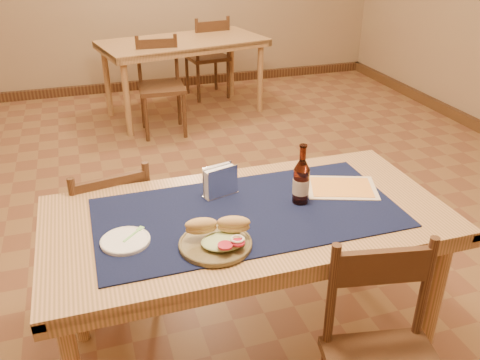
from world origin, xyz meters
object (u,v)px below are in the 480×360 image
object	(u,v)px
main_table	(247,231)
napkin_holder	(220,182)
chair_main_far	(111,232)
beer_bottle	(301,182)
sandwich_plate	(218,239)
back_table	(183,48)

from	to	relation	value
main_table	napkin_holder	distance (m)	0.23
chair_main_far	napkin_holder	size ratio (longest dim) A/B	5.19
napkin_holder	beer_bottle	bearing A→B (deg)	-27.94
sandwich_plate	beer_bottle	xyz separation A→B (m)	(0.41, 0.20, 0.07)
sandwich_plate	beer_bottle	world-z (taller)	beer_bottle
back_table	sandwich_plate	xyz separation A→B (m)	(-0.61, -3.47, 0.12)
main_table	back_table	bearing A→B (deg)	82.45
main_table	beer_bottle	distance (m)	0.30
back_table	sandwich_plate	bearing A→B (deg)	-99.97
back_table	beer_bottle	distance (m)	3.29
chair_main_far	beer_bottle	xyz separation A→B (m)	(0.76, -0.53, 0.42)
back_table	napkin_holder	xyz separation A→B (m)	(-0.50, -3.12, 0.15)
sandwich_plate	napkin_holder	world-z (taller)	napkin_holder
main_table	back_table	xyz separation A→B (m)	(0.44, 3.29, 0.00)
beer_bottle	main_table	bearing A→B (deg)	-177.24
sandwich_plate	back_table	bearing A→B (deg)	80.03
chair_main_far	sandwich_plate	xyz separation A→B (m)	(0.35, -0.73, 0.35)
chair_main_far	beer_bottle	bearing A→B (deg)	-34.85
beer_bottle	napkin_holder	distance (m)	0.34
back_table	chair_main_far	xyz separation A→B (m)	(-0.96, -2.75, -0.24)
chair_main_far	sandwich_plate	bearing A→B (deg)	-64.30
back_table	chair_main_far	bearing A→B (deg)	-109.25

